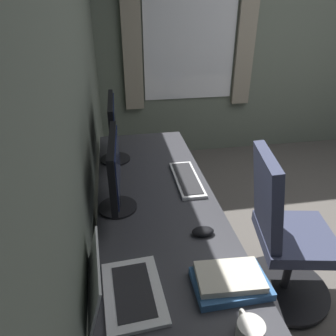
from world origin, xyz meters
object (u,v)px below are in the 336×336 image
mouse_main (203,231)px  coffee_mug (249,333)px  office_chair (283,238)px  monitor_primary (113,126)px  book_stack_near (230,281)px  keyboard_main (187,179)px  monitor_secondary (115,170)px  drawer_pedestal (159,278)px  laptop_leftmost (118,287)px

mouse_main → coffee_mug: 0.53m
mouse_main → office_chair: office_chair is taller
monitor_primary → mouse_main: size_ratio=4.73×
book_stack_near → office_chair: bearing=-46.7°
keyboard_main → mouse_main: mouse_main is taller
book_stack_near → coffee_mug: size_ratio=2.21×
monitor_secondary → book_stack_near: bearing=-145.8°
book_stack_near → drawer_pedestal: bearing=26.5°
monitor_secondary → mouse_main: monitor_secondary is taller
mouse_main → keyboard_main: bearing=-4.3°
monitor_primary → drawer_pedestal: bearing=-165.9°
monitor_primary → mouse_main: (-0.85, -0.38, -0.22)m
monitor_secondary → office_chair: (-0.08, -0.94, -0.50)m
monitor_secondary → office_chair: monitor_secondary is taller
monitor_primary → mouse_main: 0.95m
office_chair → laptop_leftmost: bearing=116.8°
keyboard_main → book_stack_near: book_stack_near is taller
laptop_leftmost → mouse_main: laptop_leftmost is taller
drawer_pedestal → office_chair: bearing=-84.1°
book_stack_near → coffee_mug: bearing=175.2°
monitor_primary → monitor_secondary: bearing=179.7°
monitor_secondary → mouse_main: (-0.28, -0.38, -0.21)m
drawer_pedestal → office_chair: office_chair is taller
mouse_main → office_chair: (0.20, -0.56, -0.29)m
keyboard_main → book_stack_near: (-0.80, 0.02, 0.02)m
book_stack_near → coffee_mug: 0.23m
monitor_secondary → book_stack_near: 0.74m
monitor_secondary → laptop_leftmost: bearing=178.1°
monitor_primary → office_chair: bearing=-124.8°
keyboard_main → book_stack_near: bearing=178.8°
drawer_pedestal → monitor_primary: bearing=14.1°
coffee_mug → mouse_main: bearing=0.1°
monitor_primary → mouse_main: monitor_primary is taller
drawer_pedestal → mouse_main: 0.46m
laptop_leftmost → office_chair: bearing=-63.2°
monitor_primary → coffee_mug: monitor_primary is taller
drawer_pedestal → book_stack_near: 0.63m
coffee_mug → office_chair: office_chair is taller
drawer_pedestal → laptop_leftmost: (-0.41, 0.20, 0.43)m
monitor_secondary → book_stack_near: size_ratio=1.67×
book_stack_near → laptop_leftmost: bearing=86.7°
laptop_leftmost → coffee_mug: (-0.25, -0.40, -0.01)m
mouse_main → coffee_mug: bearing=-179.9°
monitor_secondary → laptop_leftmost: size_ratio=1.39×
mouse_main → drawer_pedestal: bearing=58.0°
laptop_leftmost → mouse_main: 0.49m
monitor_primary → book_stack_near: bearing=-161.1°
coffee_mug → drawer_pedestal: bearing=16.6°
laptop_leftmost → office_chair: office_chair is taller
coffee_mug → keyboard_main: bearing=-2.0°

